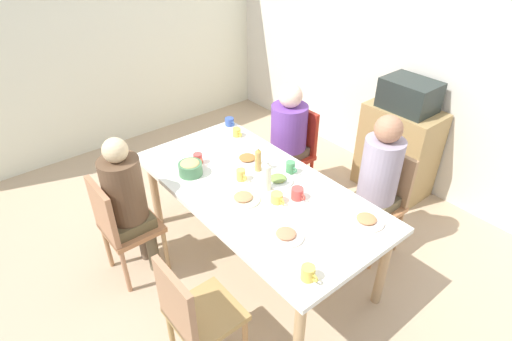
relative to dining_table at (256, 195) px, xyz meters
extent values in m
plane|color=tan|center=(0.00, 0.00, -0.66)|extent=(6.27, 6.27, 0.00)
cube|color=silver|center=(0.00, 2.03, 0.64)|extent=(5.46, 0.12, 2.60)
cube|color=white|center=(-2.67, 0.00, 0.64)|extent=(0.12, 4.18, 2.60)
cube|color=white|center=(0.00, 0.00, 0.05)|extent=(2.05, 1.03, 0.04)
cylinder|color=tan|center=(-0.92, -0.42, -0.32)|extent=(0.07, 0.07, 0.69)
cylinder|color=tan|center=(0.92, -0.42, -0.32)|extent=(0.07, 0.07, 0.69)
cylinder|color=tan|center=(-0.92, 0.42, -0.32)|extent=(0.07, 0.07, 0.69)
cylinder|color=tan|center=(0.92, 0.42, -0.32)|extent=(0.07, 0.07, 0.69)
cube|color=#AF2D1E|center=(-0.51, 0.82, -0.22)|extent=(0.40, 0.40, 0.04)
cylinder|color=red|center=(-0.34, 0.99, -0.45)|extent=(0.04, 0.04, 0.43)
cylinder|color=#BB3721|center=(-0.68, 0.99, -0.45)|extent=(0.04, 0.04, 0.43)
cylinder|color=red|center=(-0.34, 0.65, -0.45)|extent=(0.04, 0.04, 0.43)
cylinder|color=red|center=(-0.68, 0.65, -0.45)|extent=(0.04, 0.04, 0.43)
cube|color=#B32D1F|center=(-0.51, 1.00, 0.01)|extent=(0.38, 0.04, 0.45)
cylinder|color=brown|center=(-0.43, 0.72, -0.44)|extent=(0.09, 0.09, 0.45)
cylinder|color=#505546|center=(-0.59, 0.72, -0.44)|extent=(0.09, 0.09, 0.45)
cube|color=brown|center=(-0.51, 0.82, -0.16)|extent=(0.30, 0.30, 0.10)
cylinder|color=#6C3E9C|center=(-0.51, 0.82, 0.10)|extent=(0.34, 0.34, 0.43)
sphere|color=beige|center=(-0.51, 0.82, 0.41)|extent=(0.22, 0.22, 0.22)
cube|color=#AB874C|center=(0.51, -0.82, -0.22)|extent=(0.40, 0.40, 0.04)
cylinder|color=#AA8850|center=(0.34, -0.99, -0.45)|extent=(0.04, 0.04, 0.43)
cylinder|color=#AD774F|center=(0.34, -0.65, -0.45)|extent=(0.04, 0.04, 0.43)
cylinder|color=#B2814E|center=(0.68, -0.65, -0.45)|extent=(0.04, 0.04, 0.43)
cube|color=#A77956|center=(0.51, -1.00, 0.01)|extent=(0.38, 0.04, 0.45)
cube|color=#B4774B|center=(0.51, 0.82, -0.22)|extent=(0.40, 0.40, 0.04)
cylinder|color=#AC7A50|center=(0.68, 0.99, -0.45)|extent=(0.04, 0.04, 0.43)
cylinder|color=tan|center=(0.34, 0.99, -0.45)|extent=(0.04, 0.04, 0.43)
cylinder|color=#B37948|center=(0.68, 0.65, -0.45)|extent=(0.04, 0.04, 0.43)
cylinder|color=tan|center=(0.34, 0.65, -0.45)|extent=(0.04, 0.04, 0.43)
cube|color=#A77D55|center=(0.51, 1.00, 0.01)|extent=(0.38, 0.04, 0.45)
cylinder|color=brown|center=(0.59, 0.72, -0.44)|extent=(0.09, 0.09, 0.45)
cylinder|color=brown|center=(0.43, 0.72, -0.44)|extent=(0.09, 0.09, 0.45)
cube|color=brown|center=(0.51, 0.82, -0.16)|extent=(0.30, 0.30, 0.10)
cylinder|color=#9D91A6|center=(0.51, 0.82, 0.15)|extent=(0.30, 0.30, 0.52)
sphere|color=#AB7456|center=(0.51, 0.82, 0.50)|extent=(0.21, 0.21, 0.21)
cube|color=#B2754B|center=(-0.51, -0.82, -0.22)|extent=(0.40, 0.40, 0.04)
cylinder|color=#AB7C53|center=(-0.68, -0.99, -0.45)|extent=(0.04, 0.04, 0.43)
cylinder|color=tan|center=(-0.34, -0.99, -0.45)|extent=(0.04, 0.04, 0.43)
cylinder|color=#B5794C|center=(-0.68, -0.65, -0.45)|extent=(0.04, 0.04, 0.43)
cylinder|color=tan|center=(-0.34, -0.65, -0.45)|extent=(0.04, 0.04, 0.43)
cube|color=#B17955|center=(-0.51, -1.00, 0.01)|extent=(0.38, 0.04, 0.45)
cylinder|color=brown|center=(-0.59, -0.72, -0.44)|extent=(0.09, 0.09, 0.45)
cylinder|color=brown|center=(-0.43, -0.72, -0.44)|extent=(0.09, 0.09, 0.45)
cube|color=brown|center=(-0.51, -0.82, -0.16)|extent=(0.30, 0.30, 0.10)
cylinder|color=brown|center=(-0.51, -0.82, 0.14)|extent=(0.29, 0.29, 0.50)
sphere|color=beige|center=(-0.51, -0.82, 0.47)|extent=(0.18, 0.18, 0.18)
cylinder|color=silver|center=(0.78, 0.32, 0.08)|extent=(0.24, 0.24, 0.01)
ellipsoid|color=#CC8351|center=(0.78, 0.32, 0.10)|extent=(0.13, 0.13, 0.02)
cylinder|color=white|center=(0.54, -0.20, 0.08)|extent=(0.24, 0.24, 0.01)
ellipsoid|color=tan|center=(0.54, -0.20, 0.10)|extent=(0.13, 0.13, 0.02)
cylinder|color=#E9E7C3|center=(0.06, -0.17, 0.08)|extent=(0.25, 0.25, 0.01)
ellipsoid|color=tan|center=(0.06, -0.17, 0.10)|extent=(0.14, 0.14, 0.02)
cylinder|color=white|center=(0.05, 0.18, 0.08)|extent=(0.24, 0.24, 0.01)
ellipsoid|color=#79964A|center=(0.05, 0.18, 0.10)|extent=(0.13, 0.13, 0.02)
cylinder|color=silver|center=(-0.34, 0.18, 0.08)|extent=(0.25, 0.25, 0.01)
ellipsoid|color=#A96C35|center=(-0.34, 0.18, 0.10)|extent=(0.14, 0.14, 0.02)
cylinder|color=#477A50|center=(-0.46, -0.29, 0.12)|extent=(0.19, 0.19, 0.10)
ellipsoid|color=tan|center=(-0.46, -0.29, 0.17)|extent=(0.15, 0.15, 0.04)
cylinder|color=#DEC655|center=(0.23, 0.00, 0.11)|extent=(0.09, 0.09, 0.07)
torus|color=#DEC848|center=(0.29, 0.00, 0.11)|extent=(0.05, 0.01, 0.05)
cylinder|color=#4B955B|center=(0.02, 0.33, 0.12)|extent=(0.07, 0.07, 0.10)
torus|color=#479464|center=(0.07, 0.33, 0.12)|extent=(0.05, 0.01, 0.05)
cylinder|color=#DDBE56|center=(-0.15, -0.03, 0.12)|extent=(0.07, 0.07, 0.09)
torus|color=#E5C151|center=(-0.10, -0.03, 0.12)|extent=(0.05, 0.01, 0.05)
cylinder|color=#EECC52|center=(0.88, -0.34, 0.12)|extent=(0.08, 0.08, 0.09)
torus|color=#E0C84A|center=(0.93, -0.34, 0.12)|extent=(0.05, 0.01, 0.05)
cylinder|color=#CF4945|center=(-0.56, -0.15, 0.11)|extent=(0.07, 0.07, 0.09)
torus|color=#C25138|center=(-0.51, -0.15, 0.11)|extent=(0.05, 0.01, 0.05)
cylinder|color=#3954A7|center=(-0.94, 0.44, 0.11)|extent=(0.08, 0.08, 0.07)
torus|color=#345596|center=(-0.89, 0.44, 0.11)|extent=(0.05, 0.01, 0.05)
cylinder|color=#E0BE4A|center=(-0.73, 0.37, 0.11)|extent=(0.07, 0.07, 0.08)
torus|color=gold|center=(-0.68, 0.37, 0.11)|extent=(0.05, 0.01, 0.05)
cylinder|color=#CF4843|center=(0.30, 0.14, 0.11)|extent=(0.09, 0.09, 0.09)
torus|color=#C6463A|center=(0.35, 0.14, 0.11)|extent=(0.05, 0.01, 0.05)
cylinder|color=tan|center=(-0.17, 0.16, 0.16)|extent=(0.05, 0.05, 0.17)
cone|color=gold|center=(-0.17, 0.16, 0.26)|extent=(0.05, 0.05, 0.03)
cylinder|color=white|center=(-0.17, 0.16, 0.28)|extent=(0.03, 0.03, 0.01)
cylinder|color=silver|center=(0.07, 0.05, 0.17)|extent=(0.06, 0.06, 0.21)
cone|color=#ECE9C8|center=(0.07, 0.05, 0.29)|extent=(0.06, 0.06, 0.03)
cylinder|color=silver|center=(0.07, 0.05, 0.31)|extent=(0.03, 0.03, 0.01)
cube|color=#A58653|center=(0.10, 1.73, -0.21)|extent=(0.70, 0.44, 0.90)
cube|color=#242D2A|center=(0.10, 1.73, 0.38)|extent=(0.48, 0.36, 0.28)
camera|label=1|loc=(1.97, -1.61, 1.91)|focal=29.27mm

